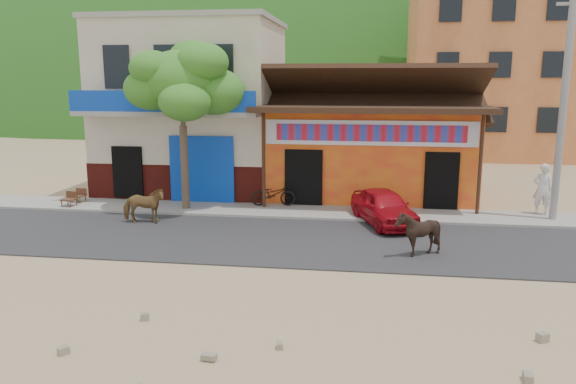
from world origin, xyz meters
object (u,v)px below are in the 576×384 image
(scooter, at_px, (273,194))
(tree, at_px, (183,126))
(cow_tan, at_px, (144,205))
(pedestrian, at_px, (542,189))
(cow_dark, at_px, (418,233))
(cafe_chair_left, at_px, (78,190))
(utility_pole, at_px, (564,99))
(red_car, at_px, (384,207))
(cafe_chair_right, at_px, (68,193))

(scooter, bearing_deg, tree, 96.76)
(cow_tan, bearing_deg, pedestrian, -90.41)
(tree, distance_m, cow_dark, 9.36)
(cow_tan, relative_size, pedestrian, 0.79)
(cafe_chair_left, bearing_deg, tree, 1.45)
(utility_pole, xyz_separation_m, cow_tan, (-13.59, -2.18, -3.48))
(tree, bearing_deg, red_car, -7.99)
(tree, relative_size, cow_dark, 4.72)
(red_car, relative_size, scooter, 2.07)
(utility_pole, height_order, scooter, utility_pole)
(cow_dark, xyz_separation_m, red_car, (-0.83, 3.28, -0.05))
(utility_pole, xyz_separation_m, cafe_chair_right, (-17.20, -0.53, -3.50))
(red_car, bearing_deg, cafe_chair_right, 155.79)
(pedestrian, bearing_deg, utility_pole, 109.62)
(utility_pole, relative_size, cafe_chair_right, 8.07)
(red_car, bearing_deg, tree, 151.13)
(cow_tan, relative_size, cow_dark, 1.11)
(tree, xyz_separation_m, cafe_chair_left, (-4.40, 0.38, -2.53))
(tree, relative_size, utility_pole, 0.75)
(utility_pole, bearing_deg, cafe_chair_left, 179.41)
(utility_pole, xyz_separation_m, cow_dark, (-4.84, -4.48, -3.44))
(cow_dark, distance_m, red_car, 3.38)
(scooter, xyz_separation_m, pedestrian, (9.50, 0.07, 0.46))
(red_car, height_order, scooter, red_car)
(pedestrian, distance_m, cafe_chair_left, 17.01)
(cow_tan, bearing_deg, utility_pole, -93.43)
(scooter, distance_m, pedestrian, 9.51)
(tree, relative_size, cafe_chair_left, 6.35)
(tree, xyz_separation_m, utility_pole, (12.80, 0.20, 1.00))
(utility_pole, xyz_separation_m, red_car, (-5.67, -1.20, -3.50))
(red_car, xyz_separation_m, cafe_chair_left, (-11.53, 1.38, -0.03))
(tree, xyz_separation_m, pedestrian, (12.60, 0.90, -2.11))
(cafe_chair_right, bearing_deg, cow_tan, -18.76)
(utility_pole, distance_m, pedestrian, 3.19)
(cow_dark, bearing_deg, scooter, -125.20)
(pedestrian, bearing_deg, cafe_chair_left, 5.43)
(cow_tan, xyz_separation_m, pedestrian, (13.39, 2.88, 0.38))
(scooter, relative_size, cafe_chair_left, 1.75)
(utility_pole, height_order, cafe_chair_left, utility_pole)
(cow_tan, height_order, cafe_chair_left, cow_tan)
(red_car, bearing_deg, pedestrian, -1.74)
(tree, distance_m, scooter, 4.11)
(cafe_chair_right, bearing_deg, cow_dark, -11.90)
(red_car, xyz_separation_m, cafe_chair_right, (-11.53, 0.67, -0.01))
(cow_dark, relative_size, red_car, 0.37)
(cow_tan, height_order, scooter, cow_tan)
(tree, height_order, red_car, tree)
(red_car, distance_m, cafe_chair_right, 11.55)
(cow_tan, bearing_deg, tree, -34.32)
(tree, height_order, utility_pole, utility_pole)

